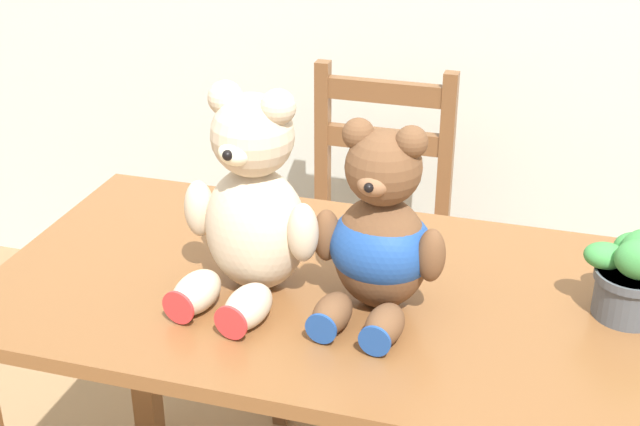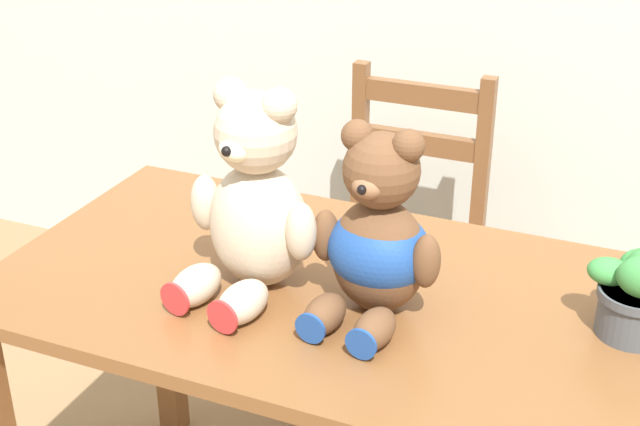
{
  "view_description": "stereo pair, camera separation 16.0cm",
  "coord_description": "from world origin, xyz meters",
  "px_view_note": "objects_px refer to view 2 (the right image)",
  "views": [
    {
      "loc": [
        0.38,
        -1.05,
        1.65
      ],
      "look_at": [
        -0.03,
        0.33,
        0.94
      ],
      "focal_mm": 50.0,
      "sensor_mm": 36.0,
      "label": 1
    },
    {
      "loc": [
        0.53,
        -0.99,
        1.65
      ],
      "look_at": [
        -0.03,
        0.33,
        0.94
      ],
      "focal_mm": 50.0,
      "sensor_mm": 36.0,
      "label": 2
    }
  ],
  "objects_px": {
    "teddy_bear_right": "(377,240)",
    "potted_plant": "(640,290)",
    "teddy_bear_left": "(254,204)",
    "wooden_chair_behind": "(399,248)"
  },
  "relations": [
    {
      "from": "teddy_bear_left",
      "to": "potted_plant",
      "type": "height_order",
      "value": "teddy_bear_left"
    },
    {
      "from": "wooden_chair_behind",
      "to": "teddy_bear_right",
      "type": "distance_m",
      "value": 0.93
    },
    {
      "from": "wooden_chair_behind",
      "to": "teddy_bear_right",
      "type": "height_order",
      "value": "teddy_bear_right"
    },
    {
      "from": "teddy_bear_right",
      "to": "potted_plant",
      "type": "distance_m",
      "value": 0.46
    },
    {
      "from": "teddy_bear_left",
      "to": "teddy_bear_right",
      "type": "relative_size",
      "value": 1.12
    },
    {
      "from": "wooden_chair_behind",
      "to": "teddy_bear_left",
      "type": "bearing_deg",
      "value": 87.34
    },
    {
      "from": "teddy_bear_right",
      "to": "potted_plant",
      "type": "height_order",
      "value": "teddy_bear_right"
    },
    {
      "from": "teddy_bear_right",
      "to": "potted_plant",
      "type": "xyz_separation_m",
      "value": [
        0.44,
        0.1,
        -0.05
      ]
    },
    {
      "from": "teddy_bear_right",
      "to": "wooden_chair_behind",
      "type": "bearing_deg",
      "value": -69.62
    },
    {
      "from": "potted_plant",
      "to": "teddy_bear_right",
      "type": "bearing_deg",
      "value": -167.25
    }
  ]
}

